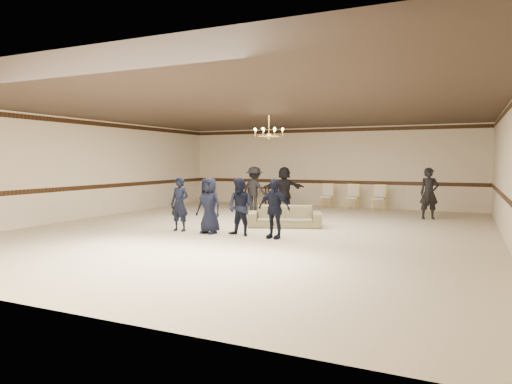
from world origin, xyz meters
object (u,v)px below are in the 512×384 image
chandelier (269,125)px  console_table (258,196)px  adult_left (254,189)px  adult_right (429,193)px  boy_b (209,205)px  boy_d (274,209)px  settee (285,216)px  banquet_chair_right (379,198)px  boy_c (240,207)px  boy_a (180,204)px  adult_mid (284,189)px  banquet_chair_mid (352,197)px  banquet_chair_left (326,196)px

chandelier → console_table: size_ratio=1.04×
adult_left → adult_right: bearing=-164.0°
boy_b → console_table: (-1.93, 7.35, -0.34)m
adult_left → console_table: (-0.86, 2.26, -0.44)m
boy_d → settee: bearing=110.0°
boy_b → settee: 2.36m
adult_left → console_table: adult_left is taller
adult_right → console_table: size_ratio=1.83×
banquet_chair_right → boy_c: bearing=-103.9°
console_table → boy_a: bearing=-79.7°
boy_b → console_table: 7.60m
adult_right → adult_mid: bearing=152.8°
settee → boy_a: bearing=-160.1°
boy_a → settee: boy_a is taller
boy_a → adult_mid: bearing=82.3°
banquet_chair_right → banquet_chair_mid: bearing=-177.0°
banquet_chair_right → banquet_chair_left: bearing=-177.0°
adult_mid → banquet_chair_left: adult_mid is taller
boy_d → banquet_chair_mid: size_ratio=1.52×
adult_right → adult_left: bearing=160.2°
boy_d → banquet_chair_right: 7.26m
boy_d → adult_right: 6.23m
boy_c → adult_mid: adult_mid is taller
banquet_chair_right → adult_mid: bearing=-154.2°
boy_c → adult_mid: 5.88m
adult_right → console_table: (-6.86, 1.96, -0.44)m
settee → banquet_chair_right: 5.53m
boy_b → boy_c: same height
banquet_chair_mid → settee: bearing=-97.6°
chandelier → boy_d: 3.06m
banquet_chair_left → adult_left: bearing=-133.0°
chandelier → boy_a: 3.39m
banquet_chair_mid → chandelier: bearing=-103.2°
adult_right → banquet_chair_right: (-1.86, 1.76, -0.35)m
boy_a → banquet_chair_mid: 7.74m
banquet_chair_left → settee: bearing=-83.8°
adult_right → settee: bearing=-158.4°
console_table → adult_left: bearing=-66.9°
adult_left → banquet_chair_left: size_ratio=1.73×
chandelier → boy_b: bearing=-113.1°
boy_c → adult_right: bearing=61.0°
adult_left → boy_c: bearing=124.4°
adult_left → banquet_chair_mid: (3.14, 2.06, -0.35)m
boy_c → banquet_chair_right: 7.47m
boy_d → console_table: (-3.73, 7.35, -0.34)m
banquet_chair_mid → console_table: banquet_chair_mid is taller
adult_right → banquet_chair_left: 4.26m
boy_d → settee: 1.99m
chandelier → console_table: chandelier is taller
settee → console_table: size_ratio=2.27×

